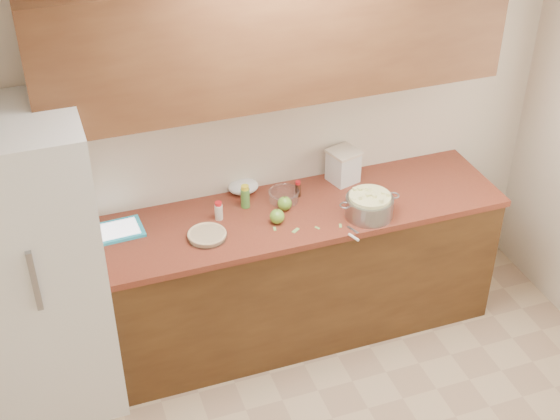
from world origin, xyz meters
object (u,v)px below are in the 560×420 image
object	(u,v)px
flour_canister	(343,166)
tablet	(118,231)
colander	(369,206)
pie	(207,235)

from	to	relation	value
flour_canister	tablet	bearing A→B (deg)	-176.62
tablet	colander	bearing A→B (deg)	-15.66
pie	tablet	xyz separation A→B (m)	(-0.46, 0.23, -0.01)
pie	flour_canister	bearing A→B (deg)	17.88
colander	flour_canister	world-z (taller)	flour_canister
colander	tablet	xyz separation A→B (m)	(-1.41, 0.32, -0.06)
tablet	flour_canister	bearing A→B (deg)	0.58
colander	tablet	bearing A→B (deg)	167.15
pie	colander	size ratio (longest dim) A/B	0.60
colander	flour_canister	bearing A→B (deg)	88.82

